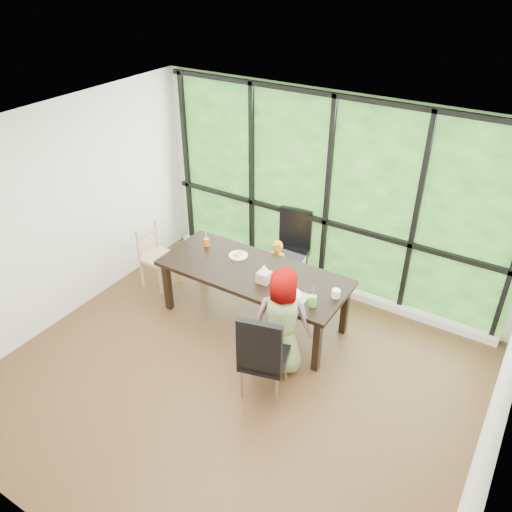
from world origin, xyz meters
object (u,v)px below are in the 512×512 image
at_px(chair_window_leather, 291,250).
at_px(white_mug, 336,294).
at_px(dining_table, 253,296).
at_px(child_older, 281,320).
at_px(green_cup, 313,301).
at_px(tissue_box, 264,277).
at_px(plate_near, 290,294).
at_px(orange_cup, 207,242).
at_px(child_toddler, 277,270).
at_px(chair_interior_leather, 264,352).
at_px(plate_far, 238,255).
at_px(chair_end_beech, 159,257).

height_order(chair_window_leather, white_mug, chair_window_leather).
xyz_separation_m(chair_window_leather, white_mug, (1.08, -0.94, 0.26)).
xyz_separation_m(dining_table, child_older, (0.69, -0.54, 0.28)).
distance_m(green_cup, tissue_box, 0.71).
xyz_separation_m(chair_window_leather, child_older, (0.71, -1.52, 0.11)).
relative_size(child_older, plate_near, 5.11).
distance_m(orange_cup, green_cup, 1.81).
height_order(chair_window_leather, child_toddler, chair_window_leather).
distance_m(child_toddler, white_mug, 1.25).
relative_size(chair_interior_leather, plate_far, 4.42).
distance_m(child_older, tissue_box, 0.65).
bearing_deg(orange_cup, child_toddler, 25.34).
relative_size(dining_table, plate_near, 9.21).
distance_m(dining_table, plate_near, 0.75).
height_order(dining_table, orange_cup, orange_cup).
height_order(dining_table, plate_near, plate_near).
bearing_deg(white_mug, child_older, -122.98).
relative_size(plate_near, green_cup, 1.97).
distance_m(chair_end_beech, white_mug, 2.63).
bearing_deg(orange_cup, green_cup, -13.57).
xyz_separation_m(child_toddler, white_mug, (1.07, -0.54, 0.37)).
distance_m(child_toddler, orange_cup, 1.00).
bearing_deg(plate_far, dining_table, -28.97).
xyz_separation_m(chair_window_leather, plate_near, (0.63, -1.17, 0.22)).
relative_size(child_older, orange_cup, 12.09).
height_order(orange_cup, tissue_box, tissue_box).
height_order(chair_end_beech, green_cup, chair_end_beech).
relative_size(chair_end_beech, orange_cup, 8.34).
distance_m(dining_table, chair_end_beech, 1.54).
xyz_separation_m(chair_end_beech, plate_far, (1.19, 0.21, 0.31)).
relative_size(chair_end_beech, child_older, 0.69).
xyz_separation_m(child_toddler, plate_near, (0.61, -0.77, 0.33)).
height_order(chair_window_leather, plate_far, chair_window_leather).
bearing_deg(chair_interior_leather, green_cup, -118.75).
bearing_deg(child_toddler, child_older, -59.85).
distance_m(plate_near, tissue_box, 0.40).
relative_size(dining_table, white_mug, 24.11).
bearing_deg(child_older, tissue_box, -58.64).
xyz_separation_m(child_older, orange_cup, (-1.53, 0.72, 0.15)).
bearing_deg(orange_cup, plate_far, 1.16).
distance_m(chair_interior_leather, green_cup, 0.79).
bearing_deg(white_mug, plate_near, -153.63).
distance_m(chair_end_beech, plate_far, 1.24).
bearing_deg(chair_window_leather, plate_far, -122.87).
bearing_deg(chair_end_beech, green_cup, -94.67).
distance_m(child_toddler, plate_far, 0.61).
distance_m(chair_end_beech, child_older, 2.30).
bearing_deg(chair_interior_leather, plate_far, -61.50).
height_order(child_toddler, tissue_box, tissue_box).
bearing_deg(dining_table, child_older, -37.94).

